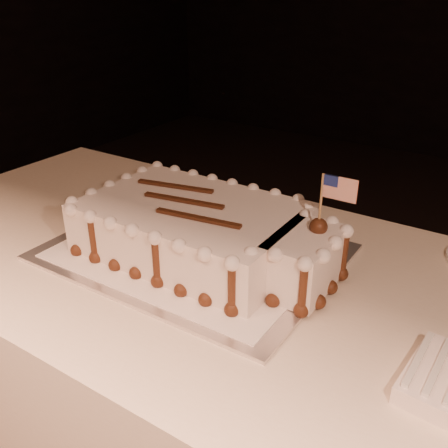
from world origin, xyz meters
The scene contains 3 objects.
cake_board centered at (-0.41, 0.60, 0.75)m, with size 0.60×0.45×0.01m, color silver.
doily centered at (-0.41, 0.60, 0.76)m, with size 0.54×0.41×0.00m, color white.
sheet_cake centered at (-0.38, 0.60, 0.81)m, with size 0.57×0.33×0.23m.
Camera 1 is at (0.17, -0.15, 1.29)m, focal length 40.00 mm.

